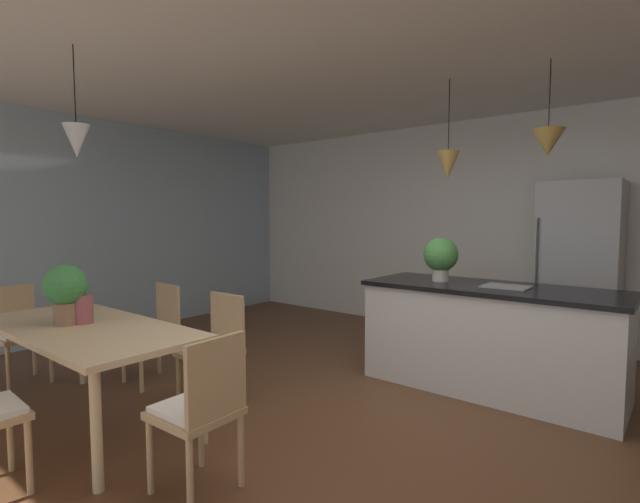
# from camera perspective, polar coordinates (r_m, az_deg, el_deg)

# --- Properties ---
(ground_plane) EXTENTS (10.00, 8.40, 0.04)m
(ground_plane) POSITION_cam_1_polar(r_m,az_deg,el_deg) (3.41, 4.45, -21.95)
(ground_plane) COLOR brown
(ceiling_slab) EXTENTS (10.00, 8.40, 0.12)m
(ceiling_slab) POSITION_cam_1_polar(r_m,az_deg,el_deg) (3.31, 4.76, 26.91)
(ceiling_slab) COLOR white
(wall_back_kitchen) EXTENTS (10.00, 0.12, 2.70)m
(wall_back_kitchen) POSITION_cam_1_polar(r_m,az_deg,el_deg) (6.04, 22.34, 2.67)
(wall_back_kitchen) COLOR white
(wall_back_kitchen) RESTS_ON ground_plane
(window_wall_left_glazing) EXTENTS (0.06, 8.40, 2.70)m
(window_wall_left_glazing) POSITION_cam_1_polar(r_m,az_deg,el_deg) (6.31, -27.53, 2.56)
(window_wall_left_glazing) COLOR #9EB7C6
(window_wall_left_glazing) RESTS_ON ground_plane
(dining_table) EXTENTS (1.90, 0.85, 0.72)m
(dining_table) POSITION_cam_1_polar(r_m,az_deg,el_deg) (3.71, -27.01, -9.16)
(dining_table) COLOR #D1B284
(dining_table) RESTS_ON ground_plane
(chair_far_right) EXTENTS (0.41, 0.41, 0.87)m
(chair_far_right) POSITION_cam_1_polar(r_m,az_deg,el_deg) (3.79, -12.90, -11.30)
(chair_far_right) COLOR tan
(chair_far_right) RESTS_ON ground_plane
(chair_kitchen_end) EXTENTS (0.41, 0.41, 0.87)m
(chair_kitchen_end) POSITION_cam_1_polar(r_m,az_deg,el_deg) (2.66, -14.51, -18.17)
(chair_kitchen_end) COLOR tan
(chair_kitchen_end) RESTS_ON ground_plane
(chair_window_end) EXTENTS (0.42, 0.42, 0.87)m
(chair_window_end) POSITION_cam_1_polar(r_m,az_deg,el_deg) (4.95, -33.28, -8.21)
(chair_window_end) COLOR tan
(chair_window_end) RESTS_ON ground_plane
(chair_far_left) EXTENTS (0.43, 0.43, 0.87)m
(chair_far_left) POSITION_cam_1_polar(r_m,az_deg,el_deg) (4.47, -19.74, -9.05)
(chair_far_left) COLOR tan
(chair_far_left) RESTS_ON ground_plane
(kitchen_island) EXTENTS (2.10, 0.84, 0.91)m
(kitchen_island) POSITION_cam_1_polar(r_m,az_deg,el_deg) (4.28, 20.25, -9.83)
(kitchen_island) COLOR silver
(kitchen_island) RESTS_ON ground_plane
(refrigerator) EXTENTS (0.74, 0.67, 1.85)m
(refrigerator) POSITION_cam_1_polar(r_m,az_deg,el_deg) (5.49, 29.42, -2.15)
(refrigerator) COLOR #B2B5B7
(refrigerator) RESTS_ON ground_plane
(pendant_over_table) EXTENTS (0.18, 0.18, 0.79)m
(pendant_over_table) POSITION_cam_1_polar(r_m,az_deg,el_deg) (3.81, -27.92, 12.02)
(pendant_over_table) COLOR black
(pendant_over_island_main) EXTENTS (0.19, 0.19, 0.88)m
(pendant_over_island_main) POSITION_cam_1_polar(r_m,az_deg,el_deg) (4.33, 15.56, 10.24)
(pendant_over_island_main) COLOR black
(pendant_over_island_aux) EXTENTS (0.25, 0.25, 0.74)m
(pendant_over_island_aux) POSITION_cam_1_polar(r_m,az_deg,el_deg) (4.09, 26.39, 12.02)
(pendant_over_island_aux) COLOR black
(potted_plant_on_island) EXTENTS (0.31, 0.31, 0.40)m
(potted_plant_on_island) POSITION_cam_1_polar(r_m,az_deg,el_deg) (4.34, 14.72, -0.56)
(potted_plant_on_island) COLOR beige
(potted_plant_on_island) RESTS_ON kitchen_island
(potted_plant_on_table) EXTENTS (0.29, 0.29, 0.43)m
(potted_plant_on_table) POSITION_cam_1_polar(r_m,az_deg,el_deg) (3.74, -28.97, -4.13)
(potted_plant_on_table) COLOR #8C664C
(potted_plant_on_table) RESTS_ON dining_table
(vase_on_dining_table) EXTENTS (0.14, 0.14, 0.21)m
(vase_on_dining_table) POSITION_cam_1_polar(r_m,az_deg,el_deg) (3.75, -27.31, -6.34)
(vase_on_dining_table) COLOR #994C51
(vase_on_dining_table) RESTS_ON dining_table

